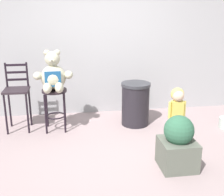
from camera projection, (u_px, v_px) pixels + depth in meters
ground_plane at (116, 154)px, 4.06m from camera, size 24.00×24.00×0.00m
building_wall at (100, 24)px, 5.41m from camera, size 7.96×0.30×3.41m
bar_stool_with_teddy at (55, 101)px, 4.75m from camera, size 0.41×0.41×0.71m
teddy_bear at (53, 76)px, 4.60m from camera, size 0.63×0.57×0.65m
child_walking at (177, 103)px, 4.28m from camera, size 0.27×0.22×0.85m
trash_bin at (135, 104)px, 5.02m from camera, size 0.51×0.51×0.75m
bar_chair_empty at (17, 93)px, 4.74m from camera, size 0.40×0.40×1.12m
planter_with_shrub at (178, 144)px, 3.63m from camera, size 0.45×0.45×0.71m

